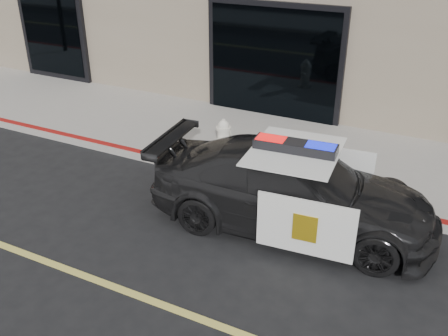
% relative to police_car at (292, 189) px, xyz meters
% --- Properties ---
extents(ground, '(120.00, 120.00, 0.00)m').
position_rel_police_car_xyz_m(ground, '(-1.10, -2.59, -0.68)').
color(ground, black).
rests_on(ground, ground).
extents(sidewalk_n, '(60.00, 3.50, 0.15)m').
position_rel_police_car_xyz_m(sidewalk_n, '(-1.10, 2.66, -0.60)').
color(sidewalk_n, gray).
rests_on(sidewalk_n, ground).
extents(police_car, '(2.67, 4.95, 1.52)m').
position_rel_police_car_xyz_m(police_car, '(0.00, 0.00, 0.00)').
color(police_car, black).
rests_on(police_car, ground).
extents(fire_hydrant, '(0.36, 0.50, 0.79)m').
position_rel_police_car_xyz_m(fire_hydrant, '(-2.08, 1.64, -0.16)').
color(fire_hydrant, white).
rests_on(fire_hydrant, sidewalk_n).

